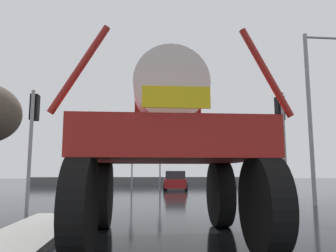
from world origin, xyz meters
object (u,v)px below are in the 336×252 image
sedan_ahead (176,181)px  oversize_sprayer (167,146)px  traffic_signal_far_right (160,159)px  traffic_signal_near_right (281,125)px  traffic_signal_near_left (33,124)px  traffic_signal_far_left (132,154)px  streetlight_near_right (313,106)px

sedan_ahead → oversize_sprayer: bearing=-179.9°
traffic_signal_far_right → oversize_sprayer: bearing=-93.8°
oversize_sprayer → traffic_signal_near_right: bearing=-48.4°
traffic_signal_near_left → oversize_sprayer: bearing=-43.1°
traffic_signal_near_left → traffic_signal_far_left: 16.05m
sedan_ahead → traffic_signal_near_left: (-6.59, -16.47, 2.20)m
traffic_signal_near_right → traffic_signal_far_left: 16.60m
oversize_sprayer → traffic_signal_far_left: 19.48m
traffic_signal_near_right → oversize_sprayer: bearing=-139.4°
streetlight_near_right → traffic_signal_near_left: bearing=-165.3°
traffic_signal_far_left → traffic_signal_far_right: 2.25m
sedan_ahead → streetlight_near_right: streetlight_near_right is taller
traffic_signal_near_right → traffic_signal_far_left: traffic_signal_near_right is taller
oversize_sprayer → traffic_signal_near_right: traffic_signal_near_right is taller
sedan_ahead → traffic_signal_near_right: (1.64, -16.47, 2.29)m
streetlight_near_right → traffic_signal_far_right: bearing=114.5°
sedan_ahead → streetlight_near_right: (4.51, -13.55, 3.61)m
streetlight_near_right → traffic_signal_near_right: bearing=-134.5°
traffic_signal_far_left → traffic_signal_near_left: bearing=-100.8°
sedan_ahead → traffic_signal_near_right: size_ratio=1.04×
traffic_signal_near_left → traffic_signal_near_right: size_ratio=0.97×
traffic_signal_near_right → streetlight_near_right: (2.88, 2.92, 1.33)m
oversize_sprayer → traffic_signal_far_left: traffic_signal_far_left is taller
traffic_signal_near_left → traffic_signal_far_left: traffic_signal_near_left is taller
oversize_sprayer → sedan_ahead: oversize_sprayer is taller
traffic_signal_far_left → streetlight_near_right: 15.25m
traffic_signal_near_left → traffic_signal_near_right: traffic_signal_near_right is taller
traffic_signal_near_right → traffic_signal_far_right: size_ratio=1.20×
oversize_sprayer → traffic_signal_near_left: bearing=48.0°
oversize_sprayer → traffic_signal_near_left: 5.47m
sedan_ahead → traffic_signal_near_left: traffic_signal_near_left is taller
traffic_signal_far_right → sedan_ahead: bearing=27.3°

